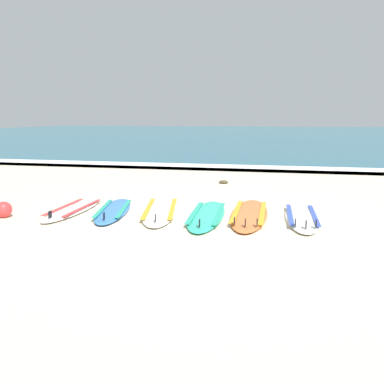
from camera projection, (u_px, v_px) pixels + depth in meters
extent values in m
plane|color=beige|center=(202.00, 216.00, 6.87)|extent=(80.00, 80.00, 0.00)
cube|color=#23667A|center=(270.00, 133.00, 41.34)|extent=(80.00, 60.00, 0.10)
cube|color=white|center=(240.00, 168.00, 12.96)|extent=(80.00, 0.92, 0.11)
ellipsoid|color=white|center=(74.00, 209.00, 7.24)|extent=(0.55, 2.02, 0.07)
cube|color=#D13838|center=(64.00, 207.00, 7.26)|extent=(0.11, 1.41, 0.01)
cube|color=#D13838|center=(83.00, 207.00, 7.20)|extent=(0.11, 1.41, 0.01)
cube|color=black|center=(50.00, 214.00, 6.47)|extent=(0.01, 0.09, 0.11)
ellipsoid|color=#3875CC|center=(114.00, 210.00, 7.15)|extent=(0.95, 2.11, 0.07)
cube|color=teal|center=(103.00, 208.00, 7.15)|extent=(0.39, 1.41, 0.01)
cube|color=teal|center=(124.00, 208.00, 7.15)|extent=(0.39, 1.41, 0.01)
cube|color=black|center=(104.00, 216.00, 6.35)|extent=(0.03, 0.09, 0.11)
ellipsoid|color=white|center=(160.00, 210.00, 7.15)|extent=(1.06, 2.42, 0.07)
cube|color=gold|center=(148.00, 208.00, 7.15)|extent=(0.42, 1.63, 0.01)
cube|color=gold|center=(172.00, 208.00, 7.14)|extent=(0.42, 1.63, 0.01)
cube|color=black|center=(155.00, 218.00, 6.23)|extent=(0.03, 0.09, 0.11)
ellipsoid|color=#2DB793|center=(207.00, 215.00, 6.81)|extent=(0.70, 2.29, 0.07)
cube|color=teal|center=(195.00, 212.00, 6.83)|extent=(0.17, 1.59, 0.01)
cube|color=teal|center=(219.00, 213.00, 6.77)|extent=(0.17, 1.59, 0.01)
cube|color=black|center=(200.00, 223.00, 5.93)|extent=(0.02, 0.09, 0.11)
ellipsoid|color=orange|center=(249.00, 214.00, 6.88)|extent=(0.64, 2.42, 0.07)
cube|color=gold|center=(236.00, 211.00, 6.91)|extent=(0.11, 1.69, 0.01)
cube|color=gold|center=(262.00, 212.00, 6.83)|extent=(0.11, 1.69, 0.01)
cube|color=black|center=(245.00, 223.00, 5.95)|extent=(0.01, 0.09, 0.11)
cube|color=black|center=(234.00, 221.00, 6.04)|extent=(0.01, 0.09, 0.11)
cube|color=black|center=(257.00, 222.00, 5.98)|extent=(0.01, 0.09, 0.11)
ellipsoid|color=silver|center=(302.00, 217.00, 6.67)|extent=(0.58, 2.12, 0.07)
cube|color=#334CB2|center=(290.00, 214.00, 6.70)|extent=(0.11, 1.48, 0.01)
cube|color=#334CB2|center=(314.00, 215.00, 6.63)|extent=(0.11, 1.48, 0.01)
cube|color=black|center=(306.00, 224.00, 5.87)|extent=(0.01, 0.09, 0.11)
cube|color=black|center=(295.00, 223.00, 5.95)|extent=(0.01, 0.09, 0.11)
cube|color=black|center=(316.00, 224.00, 5.90)|extent=(0.01, 0.09, 0.11)
sphere|color=red|center=(4.00, 210.00, 6.77)|extent=(0.27, 0.27, 0.27)
ellipsoid|color=#4C4228|center=(224.00, 182.00, 10.26)|extent=(0.24, 0.19, 0.08)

